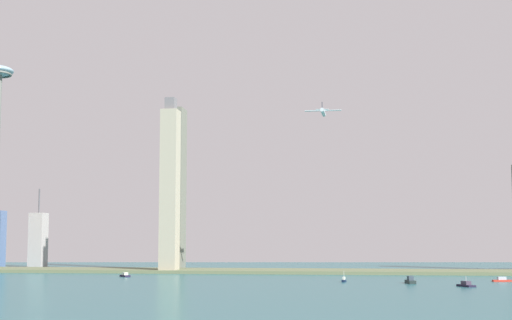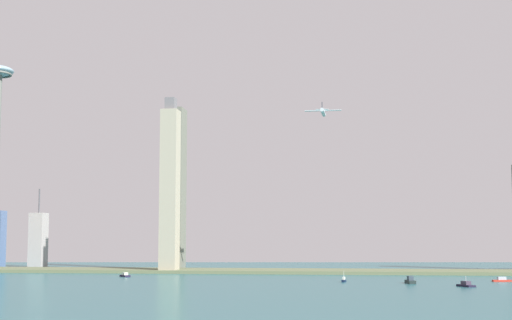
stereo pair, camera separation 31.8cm
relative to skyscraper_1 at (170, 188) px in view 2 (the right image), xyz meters
The scene contains 11 objects.
ground_plane 408.61m from the skyscraper_1, 81.62° to the right, with size 6000.00×6000.00×0.00m, color #21585F.
waterfront_pier 97.68m from the skyscraper_1, 17.12° to the left, with size 926.00×68.45×2.82m, color #626B4B.
skyscraper_1 is the anchor object (origin of this frame).
skyscraper_2 61.09m from the skyscraper_1, 97.03° to the left, with size 14.00×25.94×162.62m.
skyscraper_4 213.52m from the skyscraper_1, 147.00° to the left, with size 15.62×18.62×85.80m.
boat_0 304.74m from the skyscraper_1, 20.85° to the right, with size 14.26×6.32×3.57m.
boat_2 303.50m from the skyscraper_1, 34.89° to the right, with size 11.15×16.20×6.85m.
boat_3 258.88m from the skyscraper_1, 33.10° to the right, with size 6.94×18.23×5.16m.
boat_5 106.93m from the skyscraper_1, 105.01° to the right, with size 11.27×12.20×3.55m.
boat_6 217.63m from the skyscraper_1, 37.99° to the right, with size 3.48×7.18×8.11m.
airplane 166.52m from the skyscraper_1, 22.16° to the right, with size 30.61×28.56×8.18m.
Camera 2 is at (108.64, -289.33, 31.97)m, focal length 53.32 mm.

